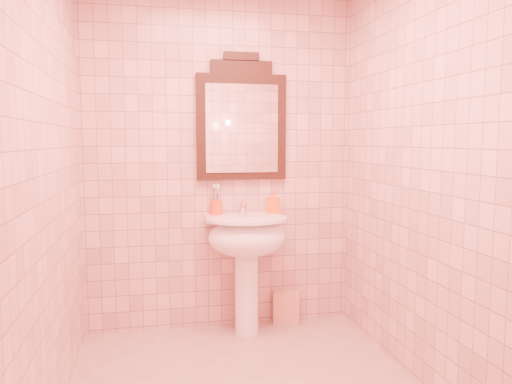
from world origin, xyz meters
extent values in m
cube|color=beige|center=(0.00, 1.10, 1.25)|extent=(2.00, 0.02, 2.50)
cylinder|color=white|center=(0.16, 0.88, 0.35)|extent=(0.17, 0.17, 0.70)
ellipsoid|color=white|center=(0.16, 0.86, 0.72)|extent=(0.56, 0.46, 0.28)
cube|color=white|center=(0.16, 1.03, 0.83)|extent=(0.56, 0.15, 0.05)
cylinder|color=white|center=(0.16, 0.86, 0.85)|extent=(0.58, 0.58, 0.02)
cylinder|color=white|center=(0.16, 1.03, 0.91)|extent=(0.04, 0.04, 0.09)
cylinder|color=white|center=(0.16, 0.97, 0.94)|extent=(0.02, 0.10, 0.02)
cylinder|color=white|center=(0.16, 0.92, 0.93)|extent=(0.02, 0.02, 0.04)
cube|color=white|center=(0.16, 1.04, 0.96)|extent=(0.02, 0.07, 0.01)
cube|color=black|center=(0.16, 1.08, 1.51)|extent=(0.67, 0.05, 0.78)
cube|color=black|center=(0.16, 1.08, 1.95)|extent=(0.45, 0.05, 0.10)
cube|color=black|center=(0.16, 1.08, 2.02)|extent=(0.26, 0.05, 0.06)
cube|color=white|center=(0.16, 1.05, 1.50)|extent=(0.54, 0.01, 0.65)
cylinder|color=#E33F13|center=(-0.04, 1.05, 0.92)|extent=(0.09, 0.09, 0.11)
cylinder|color=silver|center=(-0.02, 1.05, 0.96)|extent=(0.01, 0.01, 0.20)
cylinder|color=#338CD8|center=(-0.03, 1.07, 0.96)|extent=(0.01, 0.01, 0.20)
cylinder|color=#E5334C|center=(-0.05, 1.07, 0.96)|extent=(0.01, 0.01, 0.20)
cylinder|color=#3FBF59|center=(-0.06, 1.05, 0.96)|extent=(0.01, 0.01, 0.20)
cylinder|color=#D8CC4C|center=(-0.05, 1.03, 0.96)|extent=(0.01, 0.01, 0.20)
cylinder|color=purple|center=(-0.03, 1.03, 0.96)|extent=(0.01, 0.01, 0.20)
imported|color=#FF6115|center=(0.39, 1.03, 0.95)|extent=(0.10, 0.10, 0.17)
cube|color=#E4AA86|center=(0.50, 1.04, 0.12)|extent=(0.23, 0.19, 0.24)
camera|label=1|loc=(-0.50, -2.59, 1.41)|focal=35.00mm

